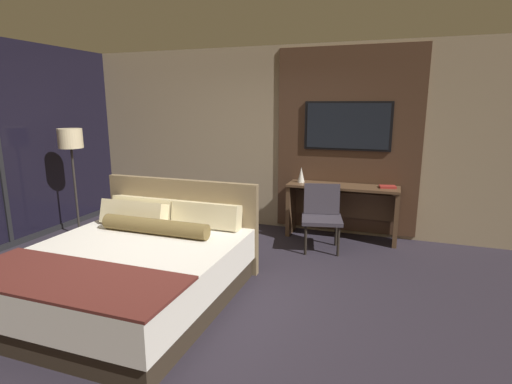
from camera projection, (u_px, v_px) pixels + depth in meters
The scene contains 9 objects.
ground_plane at pixel (188, 292), 4.22m from camera, with size 16.00×16.00×0.00m, color #28232D.
wall_back_tv_panel at pixel (274, 139), 6.25m from camera, with size 7.20×0.09×2.80m.
bed at pixel (132, 269), 3.99m from camera, with size 1.97×2.20×1.07m.
desk at pixel (342, 203), 5.84m from camera, with size 1.58×0.45×0.80m.
tv at pixel (347, 126), 5.77m from camera, with size 1.25×0.04×0.70m.
desk_chair at pixel (322, 211), 5.42m from camera, with size 0.62×0.62×0.88m.
floor_lamp at pixel (71, 147), 5.76m from camera, with size 0.34×0.34×1.60m.
vase_tall at pixel (301, 175), 5.96m from camera, with size 0.11×0.11×0.23m.
book at pixel (388, 187), 5.58m from camera, with size 0.25×0.19×0.03m.
Camera 1 is at (1.98, -3.42, 1.95)m, focal length 28.00 mm.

